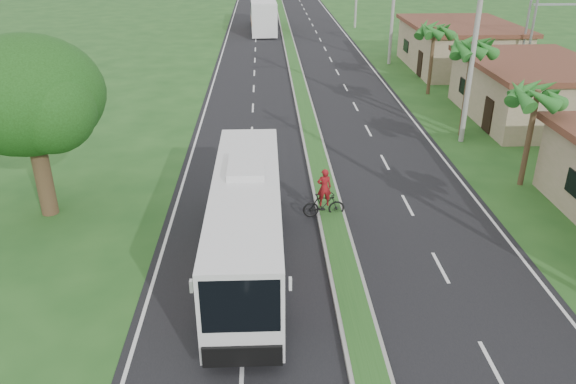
{
  "coord_description": "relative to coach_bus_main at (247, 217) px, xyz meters",
  "views": [
    {
      "loc": [
        -2.75,
        -11.83,
        11.14
      ],
      "look_at": [
        -1.88,
        7.84,
        1.8
      ],
      "focal_mm": 35.0,
      "sensor_mm": 36.0,
      "label": 1
    }
  ],
  "objects": [
    {
      "name": "utility_pole_b",
      "position": [
        11.9,
        12.51,
        4.29
      ],
      "size": [
        3.2,
        0.28,
        12.0
      ],
      "color": "gray",
      "rests_on": "ground"
    },
    {
      "name": "ground",
      "position": [
        3.42,
        -5.49,
        -1.96
      ],
      "size": [
        180.0,
        180.0,
        0.0
      ],
      "primitive_type": "plane",
      "color": "#204E1C",
      "rests_on": "ground"
    },
    {
      "name": "palm_verge_c",
      "position": [
        12.22,
        13.51,
        3.16
      ],
      "size": [
        2.4,
        2.4,
        5.85
      ],
      "color": "#473321",
      "rests_on": "ground"
    },
    {
      "name": "motorcyclist",
      "position": [
        3.11,
        3.63,
        -1.19
      ],
      "size": [
        1.81,
        0.63,
        2.19
      ],
      "rotation": [
        0.0,
        0.0,
        0.08
      ],
      "color": "black",
      "rests_on": "ground"
    },
    {
      "name": "shade_tree",
      "position": [
        -8.69,
        4.52,
        3.07
      ],
      "size": [
        6.3,
        6.0,
        7.54
      ],
      "color": "#473321",
      "rests_on": "ground"
    },
    {
      "name": "lane_edge_left",
      "position": [
        -3.28,
        14.51,
        -1.96
      ],
      "size": [
        0.12,
        160.0,
        0.01
      ],
      "primitive_type": "cube",
      "color": "silver",
      "rests_on": "ground"
    },
    {
      "name": "coach_bus_main",
      "position": [
        0.0,
        0.0,
        0.0
      ],
      "size": [
        2.41,
        11.06,
        3.57
      ],
      "rotation": [
        0.0,
        0.0,
        -0.0
      ],
      "color": "white",
      "rests_on": "ground"
    },
    {
      "name": "palm_verge_d",
      "position": [
        12.72,
        22.51,
        2.59
      ],
      "size": [
        2.4,
        2.4,
        5.25
      ],
      "color": "#473321",
      "rests_on": "ground"
    },
    {
      "name": "lane_edge_right",
      "position": [
        10.12,
        14.51,
        -1.96
      ],
      "size": [
        0.12,
        160.0,
        0.01
      ],
      "primitive_type": "cube",
      "color": "silver",
      "rests_on": "ground"
    },
    {
      "name": "road_asphalt",
      "position": [
        3.42,
        14.51,
        -1.95
      ],
      "size": [
        14.0,
        160.0,
        0.02
      ],
      "primitive_type": "cube",
      "color": "black",
      "rests_on": "ground"
    },
    {
      "name": "median_strip",
      "position": [
        3.42,
        14.51,
        -1.86
      ],
      "size": [
        1.2,
        160.0,
        0.18
      ],
      "color": "gray",
      "rests_on": "ground"
    },
    {
      "name": "shop_far",
      "position": [
        17.42,
        30.51,
        -0.03
      ],
      "size": [
        8.6,
        11.6,
        3.82
      ],
      "color": "#988A67",
      "rests_on": "ground"
    },
    {
      "name": "shop_mid",
      "position": [
        17.42,
        16.51,
        -0.11
      ],
      "size": [
        7.6,
        10.6,
        3.67
      ],
      "color": "#988A67",
      "rests_on": "ground"
    },
    {
      "name": "palm_verge_b",
      "position": [
        12.82,
        6.51,
        2.4
      ],
      "size": [
        2.4,
        2.4,
        5.05
      ],
      "color": "#473321",
      "rests_on": "ground"
    },
    {
      "name": "coach_bus_far",
      "position": [
        0.76,
        51.13,
        0.13
      ],
      "size": [
        3.1,
        12.73,
        3.69
      ],
      "rotation": [
        0.0,
        0.0,
        0.03
      ],
      "color": "white",
      "rests_on": "ground"
    }
  ]
}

